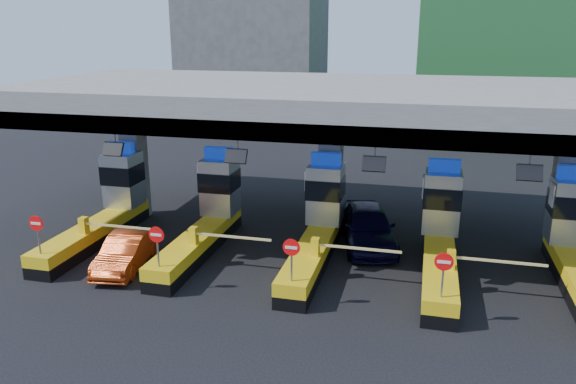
# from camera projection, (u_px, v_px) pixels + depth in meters

# --- Properties ---
(ground) EXTENTS (120.00, 120.00, 0.00)m
(ground) POSITION_uv_depth(u_px,v_px,m) (317.00, 257.00, 23.93)
(ground) COLOR black
(ground) RESTS_ON ground
(toll_canopy) EXTENTS (28.00, 12.09, 7.00)m
(toll_canopy) POSITION_uv_depth(u_px,v_px,m) (332.00, 104.00, 24.86)
(toll_canopy) COLOR slate
(toll_canopy) RESTS_ON ground
(toll_lane_far_left) EXTENTS (4.43, 8.00, 4.16)m
(toll_lane_far_left) POSITION_uv_depth(u_px,v_px,m) (108.00, 206.00, 26.12)
(toll_lane_far_left) COLOR black
(toll_lane_far_left) RESTS_ON ground
(toll_lane_left) EXTENTS (4.43, 8.00, 4.16)m
(toll_lane_left) POSITION_uv_depth(u_px,v_px,m) (208.00, 215.00, 24.96)
(toll_lane_left) COLOR black
(toll_lane_left) RESTS_ON ground
(toll_lane_center) EXTENTS (4.43, 8.00, 4.16)m
(toll_lane_center) POSITION_uv_depth(u_px,v_px,m) (319.00, 224.00, 23.79)
(toll_lane_center) COLOR black
(toll_lane_center) RESTS_ON ground
(toll_lane_right) EXTENTS (4.43, 8.00, 4.16)m
(toll_lane_right) POSITION_uv_depth(u_px,v_px,m) (440.00, 234.00, 22.63)
(toll_lane_right) COLOR black
(toll_lane_right) RESTS_ON ground
(toll_lane_far_right) EXTENTS (4.43, 8.00, 4.16)m
(toll_lane_far_right) POSITION_uv_depth(u_px,v_px,m) (575.00, 245.00, 21.46)
(toll_lane_far_right) COLOR black
(toll_lane_far_right) RESTS_ON ground
(bg_building_concrete) EXTENTS (14.00, 10.00, 18.00)m
(bg_building_concrete) POSITION_uv_depth(u_px,v_px,m) (253.00, 31.00, 58.14)
(bg_building_concrete) COLOR #4C4C49
(bg_building_concrete) RESTS_ON ground
(van) EXTENTS (3.42, 5.78, 1.84)m
(van) POSITION_uv_depth(u_px,v_px,m) (368.00, 226.00, 24.94)
(van) COLOR black
(van) RESTS_ON ground
(red_car) EXTENTS (2.06, 4.34, 1.37)m
(red_car) POSITION_uv_depth(u_px,v_px,m) (126.00, 252.00, 22.67)
(red_car) COLOR #A1310C
(red_car) RESTS_ON ground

